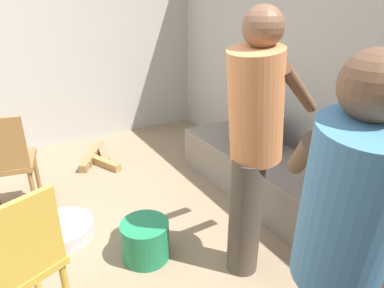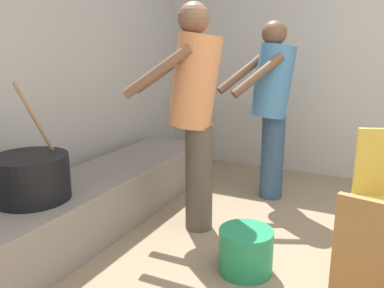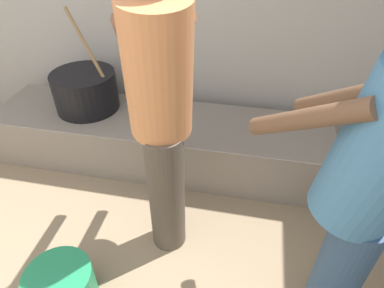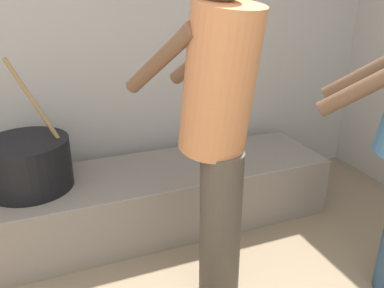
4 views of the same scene
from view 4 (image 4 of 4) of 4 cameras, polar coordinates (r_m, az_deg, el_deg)
block_enclosure_rear at (r=2.74m, az=-17.46°, el=13.66°), size 4.84×0.20×2.25m
hearth_ledge at (r=2.59m, az=-8.36°, el=-8.08°), size 2.52×0.60×0.39m
cooking_pot_main at (r=2.43m, az=-22.12°, el=-2.63°), size 0.47×0.47×0.74m
cook_in_orange_shirt at (r=1.76m, az=3.70°, el=3.46°), size 0.53×0.74×1.62m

